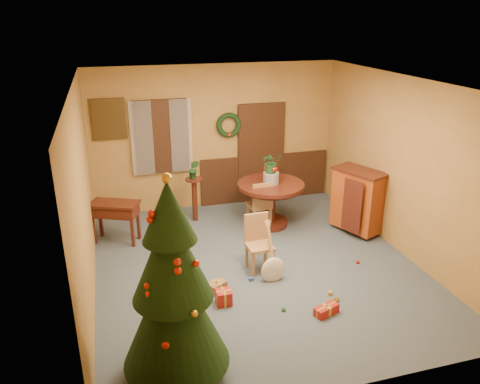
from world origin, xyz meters
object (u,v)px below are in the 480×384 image
object	(u,v)px
christmas_tree	(173,288)
sideboard	(358,199)
dining_table	(271,196)
writing_desk	(115,212)
chair_near	(258,240)

from	to	relation	value
christmas_tree	sideboard	size ratio (longest dim) A/B	2.00
dining_table	writing_desk	size ratio (longest dim) A/B	1.33
christmas_tree	sideboard	bearing A→B (deg)	36.55
christmas_tree	sideboard	world-z (taller)	christmas_tree
chair_near	sideboard	world-z (taller)	sideboard
dining_table	chair_near	distance (m)	1.62
chair_near	christmas_tree	distance (m)	2.65
christmas_tree	writing_desk	size ratio (longest dim) A/B	2.58
christmas_tree	sideboard	xyz separation A→B (m)	(3.74, 2.77, -0.50)
writing_desk	sideboard	size ratio (longest dim) A/B	0.77
dining_table	sideboard	world-z (taller)	sideboard
dining_table	sideboard	bearing A→B (deg)	-25.57
writing_desk	sideboard	bearing A→B (deg)	-10.72
writing_desk	dining_table	bearing A→B (deg)	-2.48
dining_table	writing_desk	world-z (taller)	dining_table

